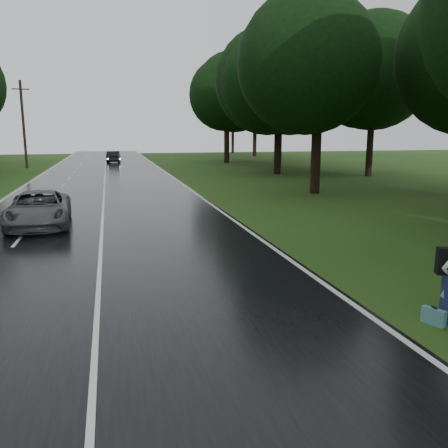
{
  "coord_description": "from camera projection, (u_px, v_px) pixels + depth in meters",
  "views": [
    {
      "loc": [
        0.42,
        -10.29,
        4.0
      ],
      "look_at": [
        3.9,
        3.85,
        1.1
      ],
      "focal_mm": 37.24,
      "sensor_mm": 36.0,
      "label": 1
    }
  ],
  "objects": [
    {
      "name": "grey_car",
      "position": [
        39.0,
        209.0,
        19.65
      ],
      "size": [
        2.76,
        5.5,
        1.49
      ],
      "primitive_type": "imported",
      "rotation": [
        0.0,
        0.0,
        0.05
      ],
      "color": "#424446",
      "rests_on": "road"
    },
    {
      "name": "far_car",
      "position": [
        114.0,
        157.0,
        59.98
      ],
      "size": [
        1.89,
        4.65,
        1.5
      ],
      "primitive_type": "imported",
      "rotation": [
        0.0,
        0.0,
        3.07
      ],
      "color": "black",
      "rests_on": "road"
    },
    {
      "name": "road",
      "position": [
        104.0,
        195.0,
        29.52
      ],
      "size": [
        12.0,
        140.0,
        0.04
      ],
      "primitive_type": "cube",
      "color": "black",
      "rests_on": "ground"
    },
    {
      "name": "tree_right_f",
      "position": [
        227.0,
        163.0,
        60.47
      ],
      "size": [
        9.93,
        9.93,
        15.51
      ],
      "primitive_type": null,
      "color": "black",
      "rests_on": "ground"
    },
    {
      "name": "utility_pole_far",
      "position": [
        27.0,
        168.0,
        51.73
      ],
      "size": [
        1.8,
        0.28,
        9.46
      ],
      "primitive_type": null,
      "color": "black",
      "rests_on": "ground"
    },
    {
      "name": "suitcase",
      "position": [
        433.0,
        317.0,
        9.78
      ],
      "size": [
        0.33,
        0.51,
        0.35
      ],
      "primitive_type": "cube",
      "rotation": [
        0.0,
        0.0,
        0.41
      ],
      "color": "teal",
      "rests_on": "ground"
    },
    {
      "name": "lane_center",
      "position": [
        104.0,
        195.0,
        29.51
      ],
      "size": [
        0.12,
        140.0,
        0.01
      ],
      "primitive_type": "cube",
      "color": "silver",
      "rests_on": "road"
    },
    {
      "name": "tree_right_e",
      "position": [
        277.0,
        174.0,
        44.67
      ],
      "size": [
        9.4,
        9.4,
        14.69
      ],
      "primitive_type": null,
      "color": "black",
      "rests_on": "ground"
    },
    {
      "name": "tree_right_d",
      "position": [
        314.0,
        193.0,
        30.76
      ],
      "size": [
        9.34,
        9.34,
        14.59
      ],
      "primitive_type": null,
      "color": "black",
      "rests_on": "ground"
    },
    {
      "name": "ground",
      "position": [
        97.0,
        312.0,
        10.48
      ],
      "size": [
        160.0,
        160.0,
        0.0
      ],
      "primitive_type": "plane",
      "color": "#274815",
      "rests_on": "ground"
    }
  ]
}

